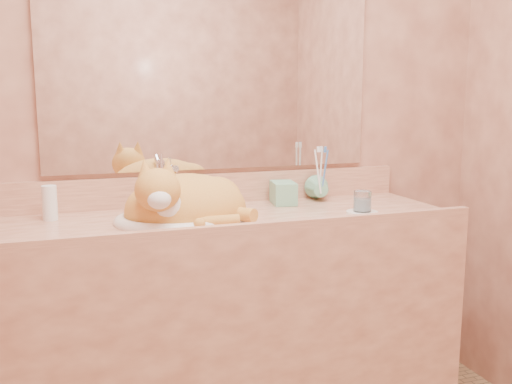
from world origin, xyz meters
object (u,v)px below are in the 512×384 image
object	(u,v)px
sink_basin	(180,201)
soap_dispenser	(287,182)
toothbrush_cup	(321,191)
vanity_counter	(235,327)
cat	(184,201)
water_glass	(362,201)

from	to	relation	value
sink_basin	soap_dispenser	size ratio (longest dim) A/B	2.23
sink_basin	toothbrush_cup	xyz separation A→B (m)	(0.61, 0.16, -0.02)
sink_basin	soap_dispenser	world-z (taller)	soap_dispenser
vanity_counter	sink_basin	bearing A→B (deg)	-174.26
vanity_counter	cat	size ratio (longest dim) A/B	3.72
toothbrush_cup	vanity_counter	bearing A→B (deg)	-161.71
sink_basin	toothbrush_cup	bearing A→B (deg)	21.14
vanity_counter	sink_basin	world-z (taller)	sink_basin
sink_basin	water_glass	xyz separation A→B (m)	(0.65, -0.10, -0.02)
cat	toothbrush_cup	world-z (taller)	cat
vanity_counter	water_glass	world-z (taller)	water_glass
toothbrush_cup	sink_basin	bearing A→B (deg)	-165.68
sink_basin	water_glass	distance (m)	0.66
cat	soap_dispenser	world-z (taller)	soap_dispenser
vanity_counter	soap_dispenser	world-z (taller)	soap_dispenser
vanity_counter	cat	xyz separation A→B (m)	(-0.19, -0.03, 0.50)
vanity_counter	toothbrush_cup	size ratio (longest dim) A/B	15.89
soap_dispenser	toothbrush_cup	xyz separation A→B (m)	(0.17, 0.04, -0.05)
cat	vanity_counter	bearing A→B (deg)	7.63
vanity_counter	sink_basin	xyz separation A→B (m)	(-0.20, -0.02, 0.49)
cat	water_glass	bearing A→B (deg)	-10.38
sink_basin	cat	size ratio (longest dim) A/B	1.03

